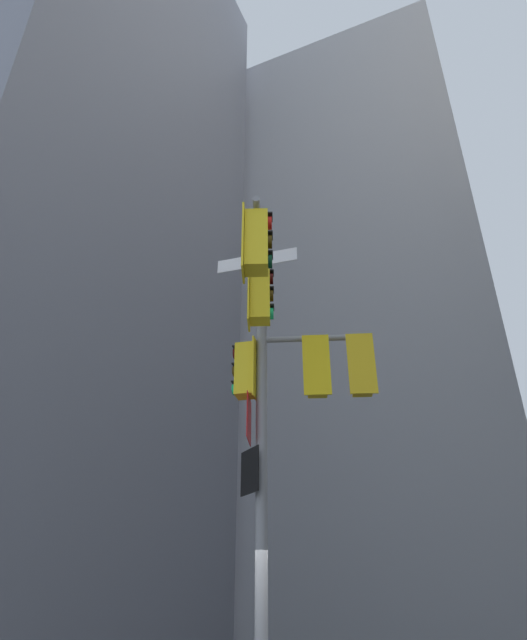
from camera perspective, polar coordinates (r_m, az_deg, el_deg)
The scene contains 3 objects.
building_tower_left at distance 32.04m, azimuth -22.97°, elevation 12.04°, with size 16.63×16.63×42.62m, color slate.
building_mid_block at distance 38.78m, azimuth 9.94°, elevation -0.62°, with size 17.52×17.52×39.10m, color #9399A3.
signal_pole_assembly at distance 9.27m, azimuth 1.64°, elevation -4.81°, with size 2.71×3.48×8.83m.
Camera 1 is at (3.64, -8.20, 1.64)m, focal length 30.38 mm.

